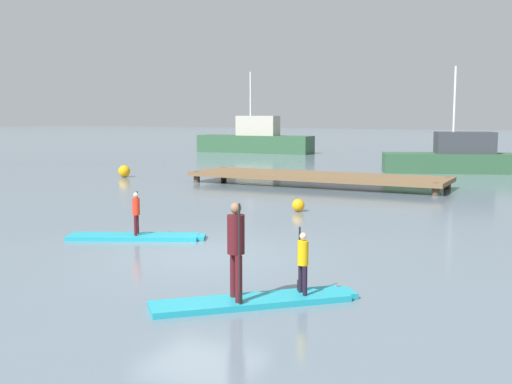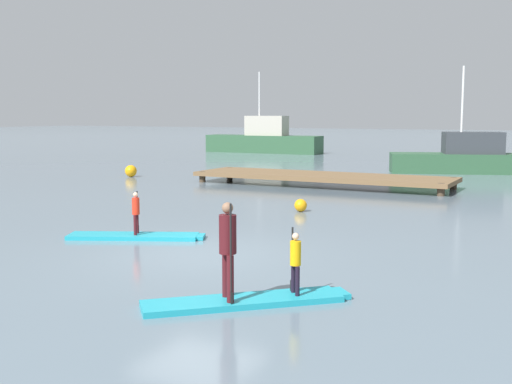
{
  "view_description": "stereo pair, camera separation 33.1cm",
  "coord_description": "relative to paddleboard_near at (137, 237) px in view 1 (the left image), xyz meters",
  "views": [
    {
      "loc": [
        7.11,
        -11.54,
        3.05
      ],
      "look_at": [
        -0.13,
        2.95,
        1.05
      ],
      "focal_mm": 44.34,
      "sensor_mm": 36.0,
      "label": 1
    },
    {
      "loc": [
        7.41,
        -11.39,
        3.05
      ],
      "look_at": [
        -0.13,
        2.95,
        1.05
      ],
      "focal_mm": 44.34,
      "sensor_mm": 36.0,
      "label": 2
    }
  ],
  "objects": [
    {
      "name": "ground_plane",
      "position": [
        2.38,
        -0.85,
        -0.05
      ],
      "size": [
        240.0,
        240.0,
        0.0
      ],
      "primitive_type": "plane",
      "color": "slate"
    },
    {
      "name": "paddleboard_near",
      "position": [
        0.0,
        0.0,
        0.0
      ],
      "size": [
        3.32,
        2.04,
        0.1
      ],
      "color": "#1E9EB2",
      "rests_on": "ground"
    },
    {
      "name": "paddler_child_solo",
      "position": [
        -0.0,
        0.01,
        0.63
      ],
      "size": [
        0.25,
        0.35,
        1.06
      ],
      "color": "#4C1419",
      "rests_on": "paddleboard_near"
    },
    {
      "name": "paddleboard_far",
      "position": [
        5.04,
        -3.52,
        0.0
      ],
      "size": [
        2.9,
        2.77,
        0.1
      ],
      "color": "#1E9EB2",
      "rests_on": "ground"
    },
    {
      "name": "paddler_adult",
      "position": [
        4.82,
        -3.74,
        0.95
      ],
      "size": [
        0.4,
        0.41,
        1.58
      ],
      "color": "#4C1419",
      "rests_on": "paddleboard_far"
    },
    {
      "name": "paddler_child_front",
      "position": [
        5.63,
        -2.95,
        0.62
      ],
      "size": [
        0.3,
        0.31,
        1.1
      ],
      "color": "black",
      "rests_on": "paddleboard_far"
    },
    {
      "name": "fishing_boat_green_midground",
      "position": [
        4.44,
        22.2,
        0.72
      ],
      "size": [
        8.5,
        4.76,
        5.54
      ],
      "color": "#2D5638",
      "rests_on": "ground"
    },
    {
      "name": "motor_boat_small_navy",
      "position": [
        -13.22,
        32.94,
        0.96
      ],
      "size": [
        9.54,
        2.38,
        6.41
      ],
      "color": "#2D5638",
      "rests_on": "ground"
    },
    {
      "name": "floating_dock",
      "position": [
        -0.31,
        13.08,
        0.34
      ],
      "size": [
        11.21,
        3.07,
        0.48
      ],
      "color": "brown",
      "rests_on": "ground"
    },
    {
      "name": "mooring_buoy_near",
      "position": [
        -10.03,
        12.26,
        0.24
      ],
      "size": [
        0.58,
        0.58,
        0.58
      ],
      "primitive_type": "sphere",
      "color": "orange",
      "rests_on": "ground"
    },
    {
      "name": "mooring_buoy_mid",
      "position": [
        1.87,
        5.86,
        0.15
      ],
      "size": [
        0.4,
        0.4,
        0.4
      ],
      "primitive_type": "sphere",
      "color": "orange",
      "rests_on": "ground"
    }
  ]
}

